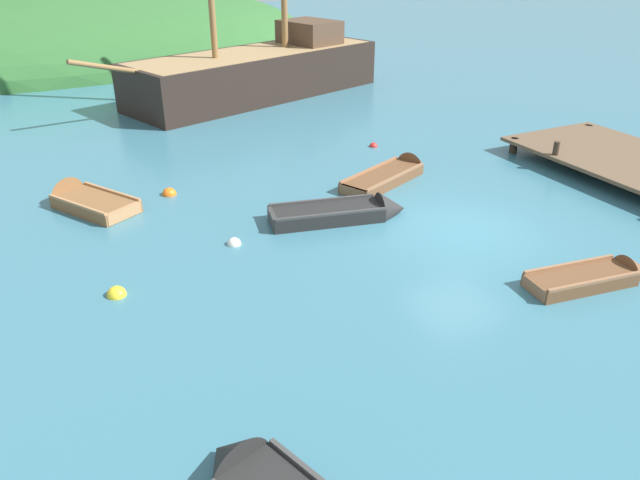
{
  "coord_description": "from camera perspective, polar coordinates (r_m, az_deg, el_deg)",
  "views": [
    {
      "loc": [
        -10.03,
        -11.47,
        7.1
      ],
      "look_at": [
        -3.78,
        0.97,
        0.11
      ],
      "focal_mm": 34.32,
      "sensor_mm": 36.0,
      "label": 1
    }
  ],
  "objects": [
    {
      "name": "buoy_orange",
      "position": [
        19.19,
        -13.87,
        4.13
      ],
      "size": [
        0.44,
        0.44,
        0.44
      ],
      "primitive_type": "sphere",
      "color": "orange",
      "rests_on": "ground"
    },
    {
      "name": "rowboat_center",
      "position": [
        19.1,
        -21.18,
        3.34
      ],
      "size": [
        2.62,
        3.3,
        1.21
      ],
      "rotation": [
        0.0,
        0.0,
        2.09
      ],
      "color": "brown",
      "rests_on": "ground"
    },
    {
      "name": "rowboat_portside",
      "position": [
        15.26,
        24.42,
        -3.27
      ],
      "size": [
        3.22,
        1.3,
        0.87
      ],
      "rotation": [
        0.0,
        0.0,
        6.15
      ],
      "color": "brown",
      "rests_on": "ground"
    },
    {
      "name": "buoy_red",
      "position": [
        23.13,
        5.0,
        8.68
      ],
      "size": [
        0.31,
        0.31,
        0.31
      ],
      "primitive_type": "sphere",
      "color": "red",
      "rests_on": "ground"
    },
    {
      "name": "shore_hill",
      "position": [
        47.59,
        -25.67,
        15.6
      ],
      "size": [
        40.36,
        26.47,
        9.04
      ],
      "primitive_type": "ellipsoid",
      "color": "#2D602D",
      "rests_on": "ground"
    },
    {
      "name": "buoy_white",
      "position": [
        15.76,
        -8.0,
        -0.4
      ],
      "size": [
        0.36,
        0.36,
        0.36
      ],
      "primitive_type": "sphere",
      "color": "white",
      "rests_on": "ground"
    },
    {
      "name": "rowboat_near_dock",
      "position": [
        20.06,
        6.87,
        6.06
      ],
      "size": [
        4.0,
        2.5,
        1.03
      ],
      "rotation": [
        0.0,
        0.0,
        0.4
      ],
      "color": "brown",
      "rests_on": "ground"
    },
    {
      "name": "buoy_yellow",
      "position": [
        14.18,
        -18.41,
        -4.91
      ],
      "size": [
        0.43,
        0.43,
        0.43
      ],
      "primitive_type": "sphere",
      "color": "yellow",
      "rests_on": "ground"
    },
    {
      "name": "sailing_ship",
      "position": [
        30.67,
        -5.74,
        14.75
      ],
      "size": [
        15.28,
        7.7,
        12.01
      ],
      "rotation": [
        0.0,
        0.0,
        3.45
      ],
      "color": "black",
      "rests_on": "ground"
    },
    {
      "name": "rowboat_far",
      "position": [
        17.01,
        2.49,
        2.45
      ],
      "size": [
        3.99,
        1.87,
        1.04
      ],
      "rotation": [
        0.0,
        0.0,
        6.07
      ],
      "color": "black",
      "rests_on": "ground"
    },
    {
      "name": "ground_plane",
      "position": [
        16.81,
        13.1,
        0.94
      ],
      "size": [
        120.0,
        120.0,
        0.0
      ],
      "primitive_type": "plane",
      "color": "teal"
    }
  ]
}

